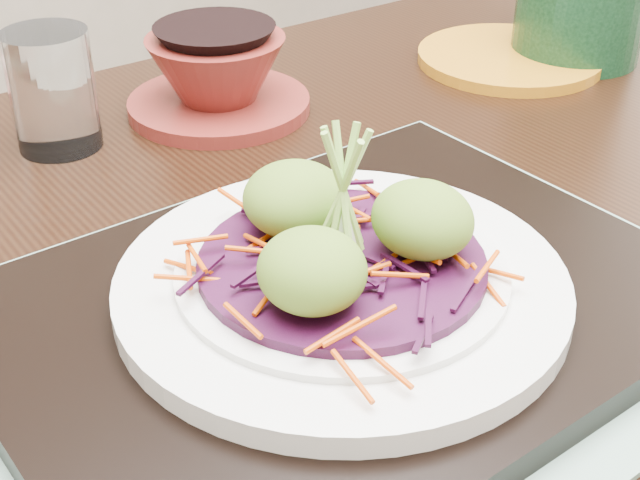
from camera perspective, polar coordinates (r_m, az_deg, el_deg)
dining_table at (r=0.67m, az=-2.59°, el=-8.02°), size 1.24×0.87×0.74m
placemat at (r=0.55m, az=1.35°, el=-5.28°), size 0.49×0.40×0.00m
serving_tray at (r=0.54m, az=1.36°, el=-4.32°), size 0.43×0.33×0.02m
white_plate at (r=0.53m, az=1.39°, el=-2.72°), size 0.27×0.27×0.02m
cabbage_bed at (r=0.52m, az=1.41°, el=-1.49°), size 0.17×0.17×0.01m
carrot_julienne at (r=0.52m, az=1.42°, el=-0.72°), size 0.21×0.21×0.01m
guacamole_scoops at (r=0.51m, az=1.49°, el=0.74°), size 0.15×0.13×0.05m
scallion_garnish at (r=0.50m, az=1.47°, el=2.79°), size 0.06×0.06×0.09m
water_glass at (r=0.78m, az=-16.74°, el=9.14°), size 0.08×0.08×0.10m
terracotta_bowl_set at (r=0.82m, az=-6.57°, el=10.22°), size 0.23×0.23×0.07m
yellow_plate at (r=0.96m, az=12.02°, el=11.33°), size 0.22×0.22×0.01m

